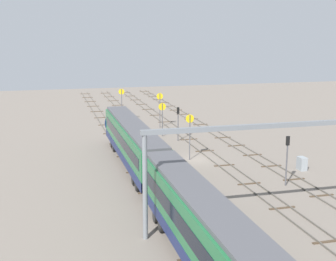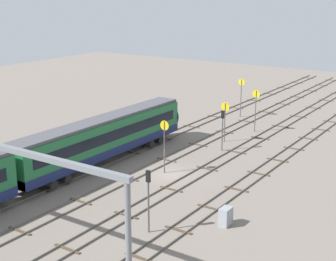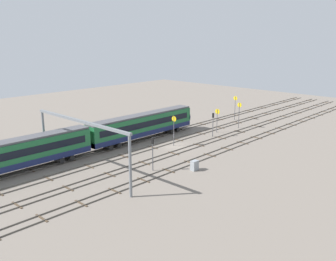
% 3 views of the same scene
% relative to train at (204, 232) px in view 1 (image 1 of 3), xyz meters
% --- Properties ---
extents(ground_plane, '(149.92, 149.92, 0.00)m').
position_rel_train_xyz_m(ground_plane, '(25.15, -7.49, -2.66)').
color(ground_plane, slate).
extents(track_near_foreground, '(133.92, 2.40, 0.16)m').
position_rel_train_xyz_m(track_near_foreground, '(25.15, -14.99, -2.59)').
color(track_near_foreground, '#59544C').
rests_on(track_near_foreground, ground).
extents(track_second_near, '(133.92, 2.40, 0.16)m').
position_rel_train_xyz_m(track_second_near, '(25.15, -9.99, -2.59)').
color(track_second_near, '#59544C').
rests_on(track_second_near, ground).
extents(track_middle, '(133.92, 2.40, 0.16)m').
position_rel_train_xyz_m(track_middle, '(25.15, -5.00, -2.59)').
color(track_middle, '#59544C').
rests_on(track_middle, ground).
extents(track_with_train, '(133.92, 2.40, 0.16)m').
position_rel_train_xyz_m(track_with_train, '(25.15, 0.00, -2.59)').
color(track_with_train, '#59544C').
rests_on(track_with_train, ground).
extents(train, '(75.20, 3.24, 4.80)m').
position_rel_train_xyz_m(train, '(0.00, 0.00, 0.00)').
color(train, '#1E6638').
rests_on(train, ground).
extents(overhead_gantry, '(0.40, 20.91, 8.07)m').
position_rel_train_xyz_m(overhead_gantry, '(5.59, -7.66, 3.60)').
color(overhead_gantry, slate).
rests_on(overhead_gantry, ground).
extents(speed_sign_near_foreground, '(0.14, 0.98, 5.40)m').
position_rel_train_xyz_m(speed_sign_near_foreground, '(25.21, -6.95, 0.89)').
color(speed_sign_near_foreground, '#4C4C51').
rests_on(speed_sign_near_foreground, ground).
extents(speed_sign_mid_trackside, '(0.14, 1.00, 5.47)m').
position_rel_train_xyz_m(speed_sign_mid_trackside, '(44.46, -8.05, 0.94)').
color(speed_sign_mid_trackside, '#4C4C51').
rests_on(speed_sign_mid_trackside, ground).
extents(speed_sign_far_trackside, '(0.14, 1.06, 4.85)m').
position_rel_train_xyz_m(speed_sign_far_trackside, '(38.24, -6.89, 0.61)').
color(speed_sign_far_trackside, '#4C4C51').
rests_on(speed_sign_far_trackside, ground).
extents(speed_sign_distant_end, '(0.14, 0.96, 5.57)m').
position_rel_train_xyz_m(speed_sign_distant_end, '(50.64, -3.01, 0.97)').
color(speed_sign_distant_end, '#4C4C51').
rests_on(speed_sign_distant_end, ground).
extents(signal_light_trackside_approach, '(0.31, 0.32, 4.69)m').
position_rel_train_xyz_m(signal_light_trackside_approach, '(34.94, -8.31, 0.41)').
color(signal_light_trackside_approach, '#4C4C51').
rests_on(signal_light_trackside_approach, ground).
extents(signal_light_trackside_departure, '(0.31, 0.32, 4.96)m').
position_rel_train_xyz_m(signal_light_trackside_departure, '(13.80, -13.24, 0.57)').
color(signal_light_trackside_departure, '#4C4C51').
rests_on(signal_light_trackside_departure, ground).
extents(relay_cabinet, '(1.14, 0.75, 1.45)m').
position_rel_train_xyz_m(relay_cabinet, '(18.08, -17.54, -1.93)').
color(relay_cabinet, gray).
rests_on(relay_cabinet, ground).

